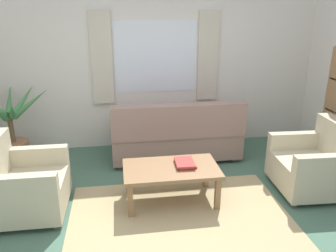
{
  "coord_description": "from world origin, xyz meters",
  "views": [
    {
      "loc": [
        -0.6,
        -3.09,
        2.18
      ],
      "look_at": [
        -0.03,
        0.7,
        0.83
      ],
      "focal_mm": 35.97,
      "sensor_mm": 36.0,
      "label": 1
    }
  ],
  "objects": [
    {
      "name": "ground_plane",
      "position": [
        0.0,
        0.0,
        0.0
      ],
      "size": [
        6.24,
        6.24,
        0.0
      ],
      "primitive_type": "plane",
      "color": "#476B56"
    },
    {
      "name": "wall_back",
      "position": [
        0.0,
        2.26,
        1.3
      ],
      "size": [
        5.32,
        0.12,
        2.6
      ],
      "primitive_type": "cube",
      "color": "silver",
      "rests_on": "ground_plane"
    },
    {
      "name": "window_with_curtains",
      "position": [
        0.0,
        2.18,
        1.45
      ],
      "size": [
        1.98,
        0.07,
        1.4
      ],
      "color": "white"
    },
    {
      "name": "area_rug",
      "position": [
        0.0,
        0.0,
        0.01
      ],
      "size": [
        2.41,
        1.65,
        0.01
      ],
      "primitive_type": "cube",
      "color": "tan",
      "rests_on": "ground_plane"
    },
    {
      "name": "couch",
      "position": [
        0.22,
        1.55,
        0.37
      ],
      "size": [
        1.9,
        0.82,
        0.92
      ],
      "rotation": [
        0.0,
        0.0,
        3.14
      ],
      "color": "gray",
      "rests_on": "ground_plane"
    },
    {
      "name": "armchair_left",
      "position": [
        -1.7,
        0.37,
        0.35
      ],
      "size": [
        0.83,
        0.85,
        0.88
      ],
      "rotation": [
        0.0,
        0.0,
        1.56
      ],
      "color": "#BCB293",
      "rests_on": "ground_plane"
    },
    {
      "name": "armchair_right",
      "position": [
        1.76,
        0.36,
        0.35
      ],
      "size": [
        0.86,
        0.88,
        0.88
      ],
      "rotation": [
        0.0,
        0.0,
        -1.62
      ],
      "color": "#BCB293",
      "rests_on": "ground_plane"
    },
    {
      "name": "coffee_table",
      "position": [
        -0.04,
        0.37,
        0.38
      ],
      "size": [
        1.1,
        0.64,
        0.44
      ],
      "color": "olive",
      "rests_on": "ground_plane"
    },
    {
      "name": "book_stack_on_table",
      "position": [
        0.12,
        0.4,
        0.47
      ],
      "size": [
        0.24,
        0.31,
        0.05
      ],
      "color": "#B23833",
      "rests_on": "coffee_table"
    },
    {
      "name": "potted_plant",
      "position": [
        -2.14,
        1.69,
        0.48
      ],
      "size": [
        1.16,
        1.15,
        1.15
      ],
      "color": "#9E6B4C",
      "rests_on": "ground_plane"
    }
  ]
}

